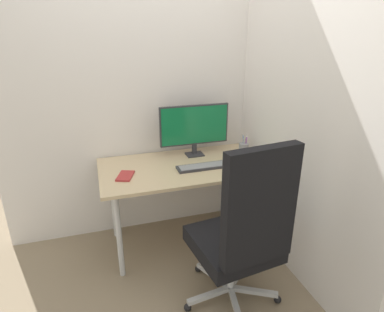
{
  "coord_description": "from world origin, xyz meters",
  "views": [
    {
      "loc": [
        -0.64,
        -2.25,
        1.7
      ],
      "look_at": [
        0.04,
        -0.07,
        0.81
      ],
      "focal_mm": 30.06,
      "sensor_mm": 36.0,
      "label": 1
    }
  ],
  "objects_px": {
    "office_chair": "(243,233)",
    "mouse": "(252,157)",
    "monitor": "(194,126)",
    "pen_holder": "(244,149)",
    "keyboard": "(206,166)",
    "notebook": "(125,176)"
  },
  "relations": [
    {
      "from": "keyboard",
      "to": "pen_holder",
      "type": "bearing_deg",
      "value": 23.34
    },
    {
      "from": "monitor",
      "to": "notebook",
      "type": "relative_size",
      "value": 3.38
    },
    {
      "from": "monitor",
      "to": "keyboard",
      "type": "relative_size",
      "value": 1.28
    },
    {
      "from": "mouse",
      "to": "keyboard",
      "type": "bearing_deg",
      "value": -176.92
    },
    {
      "from": "office_chair",
      "to": "monitor",
      "type": "xyz_separation_m",
      "value": [
        0.01,
        0.99,
        0.39
      ]
    },
    {
      "from": "office_chair",
      "to": "notebook",
      "type": "xyz_separation_m",
      "value": [
        -0.61,
        0.71,
        0.14
      ]
    },
    {
      "from": "office_chair",
      "to": "pen_holder",
      "type": "relative_size",
      "value": 6.34
    },
    {
      "from": "monitor",
      "to": "keyboard",
      "type": "xyz_separation_m",
      "value": [
        0.0,
        -0.29,
        -0.24
      ]
    },
    {
      "from": "office_chair",
      "to": "mouse",
      "type": "height_order",
      "value": "office_chair"
    },
    {
      "from": "monitor",
      "to": "pen_holder",
      "type": "bearing_deg",
      "value": -16.06
    },
    {
      "from": "monitor",
      "to": "keyboard",
      "type": "bearing_deg",
      "value": -89.4
    },
    {
      "from": "office_chair",
      "to": "keyboard",
      "type": "height_order",
      "value": "office_chair"
    },
    {
      "from": "pen_holder",
      "to": "notebook",
      "type": "relative_size",
      "value": 1.06
    },
    {
      "from": "monitor",
      "to": "notebook",
      "type": "xyz_separation_m",
      "value": [
        -0.62,
        -0.28,
        -0.25
      ]
    },
    {
      "from": "pen_holder",
      "to": "keyboard",
      "type": "bearing_deg",
      "value": -156.66
    },
    {
      "from": "pen_holder",
      "to": "notebook",
      "type": "height_order",
      "value": "pen_holder"
    },
    {
      "from": "pen_holder",
      "to": "notebook",
      "type": "distance_m",
      "value": 1.03
    },
    {
      "from": "keyboard",
      "to": "pen_holder",
      "type": "relative_size",
      "value": 2.5
    },
    {
      "from": "monitor",
      "to": "keyboard",
      "type": "distance_m",
      "value": 0.38
    },
    {
      "from": "office_chair",
      "to": "notebook",
      "type": "bearing_deg",
      "value": 130.32
    },
    {
      "from": "mouse",
      "to": "pen_holder",
      "type": "bearing_deg",
      "value": 93.41
    },
    {
      "from": "office_chair",
      "to": "notebook",
      "type": "distance_m",
      "value": 0.95
    }
  ]
}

